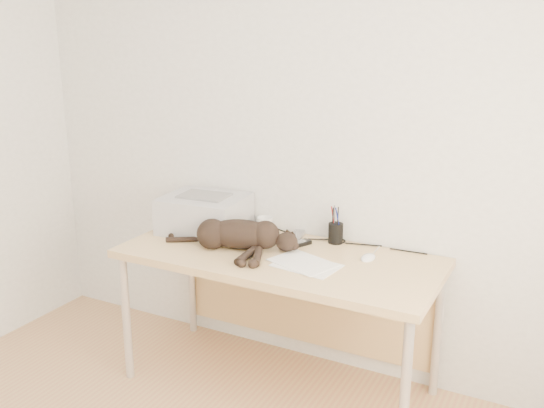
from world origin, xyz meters
The scene contains 11 objects.
wall_back centered at (0.00, 1.75, 1.30)m, with size 3.50×3.50×0.00m, color white.
desk centered at (0.00, 1.48, 0.61)m, with size 1.60×0.70×0.74m.
printer centered at (-0.53, 1.53, 0.84)m, with size 0.47×0.41×0.21m.
papers centered at (0.17, 1.32, 0.74)m, with size 0.37×0.30×0.01m.
cat centered at (-0.23, 1.36, 0.81)m, with size 0.71×0.36×0.16m.
mug centered at (-0.23, 1.67, 0.78)m, with size 0.09×0.09×0.08m, color white.
pen_cup centered at (0.19, 1.68, 0.80)m, with size 0.08×0.08×0.20m.
remote_grey centered at (-0.02, 1.64, 0.75)m, with size 0.06×0.20×0.02m, color slate.
remote_black centered at (0.03, 1.53, 0.75)m, with size 0.05×0.18×0.02m, color black.
mouse centered at (0.42, 1.54, 0.76)m, with size 0.06×0.11×0.04m, color white.
cable_tangle centered at (0.00, 1.70, 0.75)m, with size 1.36×0.08×0.01m, color black, non-canonical shape.
Camera 1 is at (1.28, -1.14, 1.81)m, focal length 40.00 mm.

